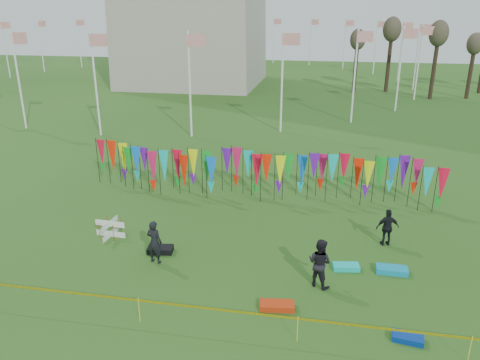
% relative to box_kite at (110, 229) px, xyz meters
% --- Properties ---
extents(ground, '(160.00, 160.00, 0.00)m').
position_rel_box_kite_xyz_m(ground, '(5.41, -3.56, -0.39)').
color(ground, '#224B15').
rests_on(ground, ground).
extents(flagpole_ring, '(57.40, 56.16, 8.00)m').
position_rel_box_kite_xyz_m(flagpole_ring, '(-8.59, 44.44, 3.61)').
color(flagpole_ring, white).
rests_on(flagpole_ring, ground).
extents(banner_row, '(18.64, 0.64, 2.44)m').
position_rel_box_kite_xyz_m(banner_row, '(5.68, 5.89, 1.17)').
color(banner_row, black).
rests_on(banner_row, ground).
extents(caution_tape_near, '(26.00, 0.02, 0.90)m').
position_rel_box_kite_xyz_m(caution_tape_near, '(5.18, -5.43, 0.38)').
color(caution_tape_near, '#F0E105').
rests_on(caution_tape_near, ground).
extents(box_kite, '(0.71, 0.71, 0.79)m').
position_rel_box_kite_xyz_m(box_kite, '(0.00, 0.00, 0.00)').
color(box_kite, '#B6100D').
rests_on(box_kite, ground).
extents(person_left, '(0.73, 0.60, 1.79)m').
position_rel_box_kite_xyz_m(person_left, '(2.71, -1.71, 0.50)').
color(person_left, black).
rests_on(person_left, ground).
extents(person_mid, '(1.06, 0.92, 1.85)m').
position_rel_box_kite_xyz_m(person_mid, '(9.14, -2.20, 0.53)').
color(person_mid, black).
rests_on(person_mid, ground).
extents(person_right, '(1.06, 0.75, 1.64)m').
position_rel_box_kite_xyz_m(person_right, '(11.88, 1.47, 0.43)').
color(person_right, black).
rests_on(person_right, ground).
extents(kite_bag_turquoise, '(1.07, 0.65, 0.20)m').
position_rel_box_kite_xyz_m(kite_bag_turquoise, '(10.17, -0.87, -0.29)').
color(kite_bag_turquoise, '#0DD1C6').
rests_on(kite_bag_turquoise, ground).
extents(kite_bag_blue, '(0.98, 0.62, 0.19)m').
position_rel_box_kite_xyz_m(kite_bag_blue, '(11.91, -4.77, -0.30)').
color(kite_bag_blue, '#093194').
rests_on(kite_bag_blue, ground).
extents(kite_bag_red, '(1.21, 0.67, 0.21)m').
position_rel_box_kite_xyz_m(kite_bag_red, '(7.82, -3.89, -0.29)').
color(kite_bag_red, red).
rests_on(kite_bag_red, ground).
extents(kite_bag_black, '(1.10, 0.73, 0.24)m').
position_rel_box_kite_xyz_m(kite_bag_black, '(2.62, -0.91, -0.28)').
color(kite_bag_black, black).
rests_on(kite_bag_black, ground).
extents(kite_bag_teal, '(1.17, 0.57, 0.22)m').
position_rel_box_kite_xyz_m(kite_bag_teal, '(11.88, -0.80, -0.28)').
color(kite_bag_teal, '#0D96BD').
rests_on(kite_bag_teal, ground).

